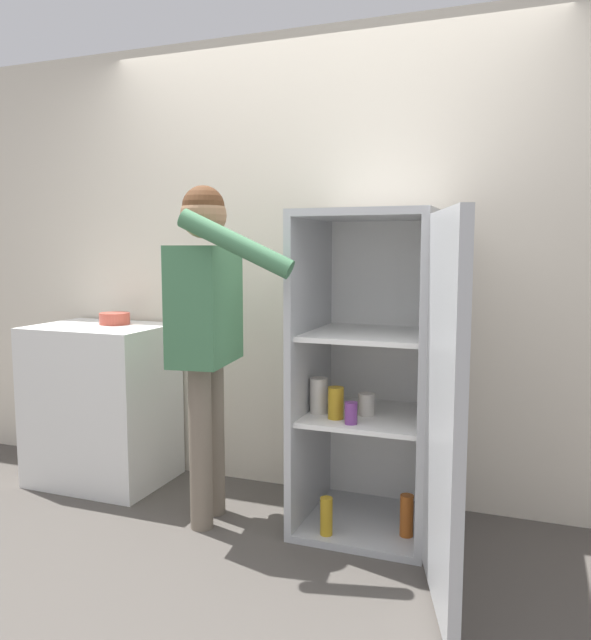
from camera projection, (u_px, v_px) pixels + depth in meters
name	position (u px, v px, depth m)	size (l,w,h in m)	color
ground_plane	(244.00, 568.00, 2.70)	(12.00, 12.00, 0.00)	#4C4742
wall_back	(318.00, 267.00, 3.46)	(7.00, 0.06, 2.55)	beige
refrigerator	(385.00, 379.00, 2.92)	(0.87, 1.27, 1.55)	#B7BABC
person	(207.00, 312.00, 3.05)	(0.69, 0.58, 1.68)	#726656
counter	(102.00, 404.00, 3.68)	(0.76, 0.57, 0.93)	white
bowl	(115.00, 319.00, 3.67)	(0.18, 0.18, 0.07)	#B24738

